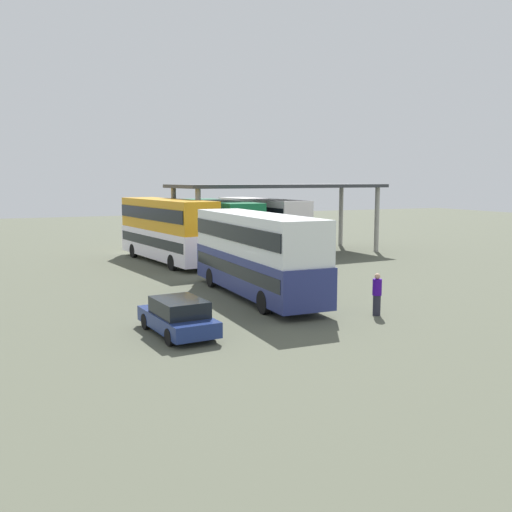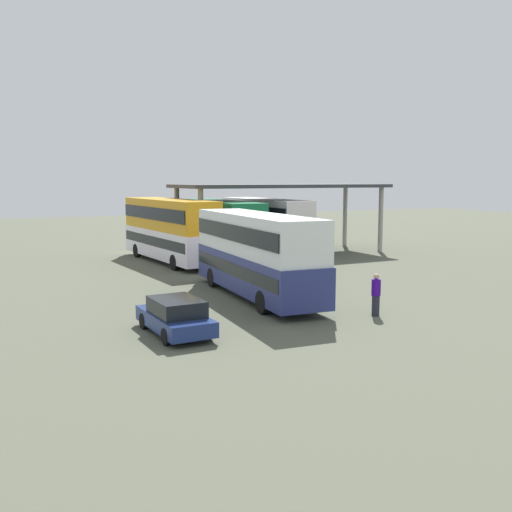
{
  "view_description": "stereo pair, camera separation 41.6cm",
  "coord_description": "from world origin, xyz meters",
  "px_view_note": "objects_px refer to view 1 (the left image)",
  "views": [
    {
      "loc": [
        -11.14,
        -22.11,
        5.61
      ],
      "look_at": [
        -0.04,
        2.9,
        2.0
      ],
      "focal_mm": 40.49,
      "sensor_mm": 36.0,
      "label": 1
    },
    {
      "loc": [
        -10.76,
        -22.28,
        5.61
      ],
      "look_at": [
        -0.04,
        2.9,
        2.0
      ],
      "focal_mm": 40.49,
      "sensor_mm": 36.0,
      "label": 2
    }
  ],
  "objects_px": {
    "parked_hatchback": "(178,317)",
    "double_decker_near_canopy": "(167,228)",
    "double_decker_mid_row": "(220,227)",
    "double_decker_far_right": "(261,223)",
    "double_decker_main": "(256,252)",
    "pedestrian_waiting": "(377,294)"
  },
  "relations": [
    {
      "from": "double_decker_main",
      "to": "double_decker_near_canopy",
      "type": "relative_size",
      "value": 0.93
    },
    {
      "from": "parked_hatchback",
      "to": "double_decker_mid_row",
      "type": "distance_m",
      "value": 20.43
    },
    {
      "from": "double_decker_main",
      "to": "parked_hatchback",
      "type": "relative_size",
      "value": 2.59
    },
    {
      "from": "parked_hatchback",
      "to": "double_decker_near_canopy",
      "type": "relative_size",
      "value": 0.36
    },
    {
      "from": "pedestrian_waiting",
      "to": "double_decker_main",
      "type": "bearing_deg",
      "value": 104.21
    },
    {
      "from": "double_decker_near_canopy",
      "to": "pedestrian_waiting",
      "type": "relative_size",
      "value": 6.56
    },
    {
      "from": "double_decker_mid_row",
      "to": "parked_hatchback",
      "type": "bearing_deg",
      "value": 156.0
    },
    {
      "from": "double_decker_main",
      "to": "pedestrian_waiting",
      "type": "distance_m",
      "value": 6.46
    },
    {
      "from": "parked_hatchback",
      "to": "double_decker_near_canopy",
      "type": "xyz_separation_m",
      "value": [
        4.61,
        18.42,
        1.69
      ]
    },
    {
      "from": "double_decker_near_canopy",
      "to": "double_decker_mid_row",
      "type": "relative_size",
      "value": 1.07
    },
    {
      "from": "double_decker_near_canopy",
      "to": "double_decker_far_right",
      "type": "relative_size",
      "value": 1.02
    },
    {
      "from": "double_decker_main",
      "to": "double_decker_mid_row",
      "type": "height_order",
      "value": "double_decker_mid_row"
    },
    {
      "from": "double_decker_far_right",
      "to": "pedestrian_waiting",
      "type": "relative_size",
      "value": 6.45
    },
    {
      "from": "double_decker_main",
      "to": "parked_hatchback",
      "type": "bearing_deg",
      "value": 133.9
    },
    {
      "from": "double_decker_far_right",
      "to": "pedestrian_waiting",
      "type": "height_order",
      "value": "double_decker_far_right"
    },
    {
      "from": "double_decker_main",
      "to": "pedestrian_waiting",
      "type": "xyz_separation_m",
      "value": [
        3.06,
        -5.54,
        -1.32
      ]
    },
    {
      "from": "double_decker_main",
      "to": "parked_hatchback",
      "type": "xyz_separation_m",
      "value": [
        -5.37,
        -5.09,
        -1.54
      ]
    },
    {
      "from": "parked_hatchback",
      "to": "double_decker_far_right",
      "type": "relative_size",
      "value": 0.37
    },
    {
      "from": "double_decker_mid_row",
      "to": "double_decker_main",
      "type": "bearing_deg",
      "value": 167.52
    },
    {
      "from": "double_decker_near_canopy",
      "to": "double_decker_far_right",
      "type": "bearing_deg",
      "value": -80.9
    },
    {
      "from": "parked_hatchback",
      "to": "double_decker_main",
      "type": "bearing_deg",
      "value": -51.95
    },
    {
      "from": "double_decker_mid_row",
      "to": "double_decker_far_right",
      "type": "bearing_deg",
      "value": -60.46
    }
  ]
}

